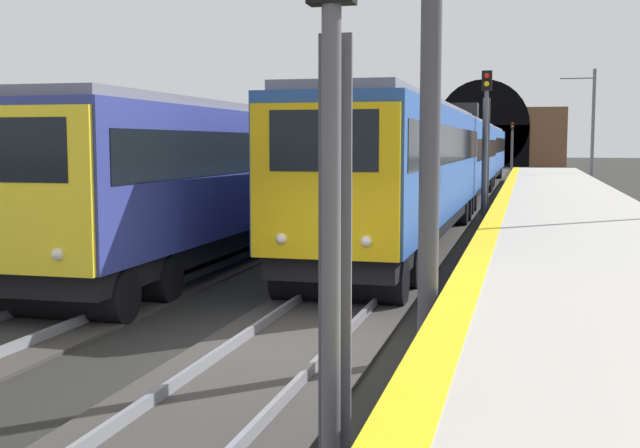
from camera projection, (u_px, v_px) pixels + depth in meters
name	position (u px, v px, depth m)	size (l,w,h in m)	color
ground_plane	(287.00, 351.00, 11.85)	(320.00, 320.00, 0.00)	black
platform_right	(627.00, 335.00, 10.65)	(112.00, 4.80, 1.03)	#ADA89E
platform_right_edge_strip	(462.00, 288.00, 11.13)	(112.00, 0.50, 0.01)	yellow
track_main_line	(287.00, 348.00, 11.85)	(160.00, 2.70, 0.21)	#383533
track_adjacent_line	(22.00, 331.00, 12.93)	(160.00, 2.71, 0.21)	#383533
train_main_approaching	(461.00, 155.00, 42.02)	(58.27, 2.87, 5.04)	#264C99
train_adjacent_platform	(327.00, 162.00, 32.32)	(41.51, 2.98, 3.95)	navy
railway_signal_near	(332.00, 130.00, 6.57)	(0.39, 0.38, 5.18)	#4C4C54
railway_signal_mid	(486.00, 135.00, 30.64)	(0.39, 0.38, 5.72)	#4C4C54
railway_signal_far	(512.00, 143.00, 82.34)	(0.39, 0.38, 5.15)	#4C4C54
tunnel_portal	(483.00, 137.00, 103.68)	(2.55, 20.54, 11.50)	brown
catenary_mast_near	(592.00, 127.00, 53.21)	(0.22, 2.29, 7.82)	#595B60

